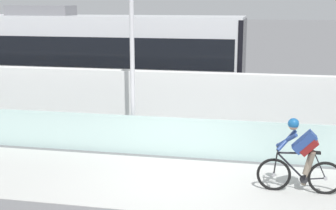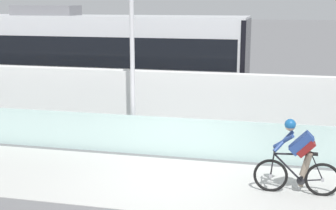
% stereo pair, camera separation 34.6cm
% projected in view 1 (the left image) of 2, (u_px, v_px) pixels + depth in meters
% --- Properties ---
extents(ground_plane, '(200.00, 200.00, 0.00)m').
position_uv_depth(ground_plane, '(170.00, 183.00, 10.69)').
color(ground_plane, slate).
extents(bike_path_deck, '(32.00, 3.20, 0.01)m').
position_uv_depth(bike_path_deck, '(170.00, 182.00, 10.68)').
color(bike_path_deck, beige).
rests_on(bike_path_deck, ground).
extents(glass_parapet, '(32.00, 0.05, 1.04)m').
position_uv_depth(glass_parapet, '(184.00, 138.00, 12.35)').
color(glass_parapet, silver).
rests_on(glass_parapet, ground).
extents(concrete_barrier_wall, '(32.00, 0.36, 1.96)m').
position_uv_depth(concrete_barrier_wall, '(195.00, 106.00, 13.97)').
color(concrete_barrier_wall, white).
rests_on(concrete_barrier_wall, ground).
extents(tram_rail_near, '(32.00, 0.08, 0.01)m').
position_uv_depth(tram_rail_near, '(205.00, 118.00, 16.55)').
color(tram_rail_near, '#595654').
rests_on(tram_rail_near, ground).
extents(tram_rail_far, '(32.00, 0.08, 0.01)m').
position_uv_depth(tram_rail_far, '(210.00, 109.00, 17.93)').
color(tram_rail_far, '#595654').
rests_on(tram_rail_far, ground).
extents(tram, '(11.06, 2.54, 3.81)m').
position_uv_depth(tram, '(93.00, 58.00, 17.70)').
color(tram, silver).
rests_on(tram, ground).
extents(cyclist_on_bike, '(1.77, 0.58, 1.61)m').
position_uv_depth(cyclist_on_bike, '(301.00, 157.00, 9.97)').
color(cyclist_on_bike, black).
rests_on(cyclist_on_bike, ground).
extents(lamp_post_antenna, '(0.28, 0.28, 5.20)m').
position_uv_depth(lamp_post_antenna, '(132.00, 28.00, 12.33)').
color(lamp_post_antenna, gray).
rests_on(lamp_post_antenna, ground).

